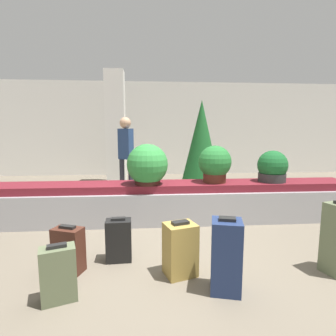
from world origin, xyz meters
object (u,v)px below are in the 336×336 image
(suitcase_3, at_px, (119,240))
(potted_plant_2, at_px, (215,164))
(traveler_0, at_px, (126,149))
(decorated_tree, at_px, (201,144))
(potted_plant_0, at_px, (147,166))
(pillar, at_px, (116,128))
(suitcase_4, at_px, (68,250))
(suitcase_0, at_px, (180,249))
(suitcase_5, at_px, (226,256))
(potted_plant_1, at_px, (272,168))
(suitcase_1, at_px, (58,274))

(suitcase_3, height_order, potted_plant_2, potted_plant_2)
(traveler_0, height_order, decorated_tree, decorated_tree)
(potted_plant_0, bearing_deg, traveler_0, 105.13)
(pillar, distance_m, potted_plant_2, 4.00)
(pillar, distance_m, suitcase_3, 4.97)
(suitcase_4, bearing_deg, traveler_0, 103.64)
(pillar, distance_m, traveler_0, 1.77)
(pillar, relative_size, traveler_0, 1.75)
(pillar, xyz_separation_m, suitcase_0, (1.24, -5.11, -1.32))
(potted_plant_2, xyz_separation_m, decorated_tree, (0.15, 1.87, 0.25))
(potted_plant_2, bearing_deg, suitcase_5, -101.20)
(suitcase_3, bearing_deg, potted_plant_0, 72.33)
(suitcase_4, height_order, potted_plant_1, potted_plant_1)
(suitcase_3, height_order, decorated_tree, decorated_tree)
(suitcase_4, height_order, potted_plant_2, potted_plant_2)
(decorated_tree, bearing_deg, potted_plant_1, -65.59)
(suitcase_0, height_order, suitcase_5, suitcase_5)
(suitcase_3, height_order, potted_plant_1, potted_plant_1)
(suitcase_3, bearing_deg, suitcase_1, -125.32)
(potted_plant_0, xyz_separation_m, decorated_tree, (1.28, 1.96, 0.25))
(suitcase_4, bearing_deg, suitcase_3, 42.65)
(suitcase_3, distance_m, suitcase_5, 1.27)
(suitcase_3, height_order, traveler_0, traveler_0)
(suitcase_3, bearing_deg, suitcase_4, -159.91)
(suitcase_3, distance_m, potted_plant_2, 2.13)
(suitcase_3, xyz_separation_m, traveler_0, (-0.16, 3.10, 0.86))
(suitcase_5, bearing_deg, suitcase_1, -165.21)
(decorated_tree, bearing_deg, potted_plant_2, -94.44)
(potted_plant_2, bearing_deg, suitcase_3, -137.07)
(suitcase_4, bearing_deg, suitcase_5, 3.10)
(potted_plant_2, bearing_deg, potted_plant_1, -0.99)
(potted_plant_0, relative_size, potted_plant_1, 1.24)
(pillar, bearing_deg, suitcase_0, -76.34)
(suitcase_0, bearing_deg, potted_plant_0, 84.03)
(suitcase_1, bearing_deg, suitcase_5, -18.55)
(decorated_tree, bearing_deg, suitcase_0, -104.66)
(potted_plant_1, bearing_deg, pillar, 131.82)
(suitcase_0, relative_size, potted_plant_0, 0.87)
(suitcase_5, height_order, potted_plant_0, potted_plant_0)
(traveler_0, bearing_deg, suitcase_1, 121.18)
(potted_plant_0, xyz_separation_m, potted_plant_2, (1.13, 0.09, 0.00))
(suitcase_0, relative_size, decorated_tree, 0.26)
(pillar, xyz_separation_m, suitcase_1, (0.12, -5.46, -1.35))
(pillar, relative_size, suitcase_0, 5.49)
(suitcase_5, relative_size, potted_plant_2, 1.16)
(suitcase_0, relative_size, suitcase_1, 1.11)
(potted_plant_1, bearing_deg, suitcase_4, -152.27)
(suitcase_0, distance_m, suitcase_4, 1.19)
(decorated_tree, bearing_deg, suitcase_5, -98.01)
(suitcase_1, bearing_deg, suitcase_3, 38.09)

